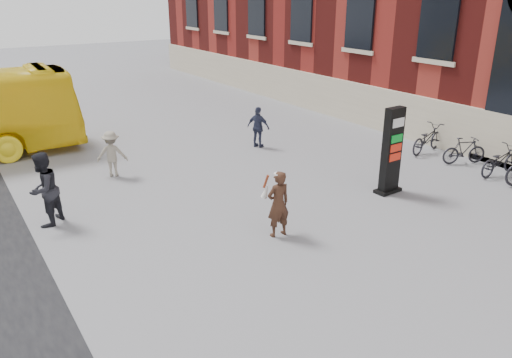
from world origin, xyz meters
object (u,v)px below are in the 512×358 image
pedestrian_b (112,154)px  bike_4 (500,161)px  info_pylon (392,151)px  bike_5 (464,151)px  pedestrian_c (258,127)px  woman (278,203)px  pedestrian_a (44,189)px  bike_6 (427,139)px

pedestrian_b → bike_4: bearing=171.5°
info_pylon → bike_5: size_ratio=1.63×
pedestrian_c → bike_5: size_ratio=0.99×
bike_4 → bike_5: size_ratio=1.17×
woman → pedestrian_a: bearing=-36.6°
pedestrian_b → bike_6: 11.23m
woman → pedestrian_a: (-4.58, 3.73, 0.11)m
woman → bike_4: size_ratio=0.91×
bike_4 → bike_6: bike_6 is taller
woman → pedestrian_b: woman is taller
woman → bike_4: 8.54m
pedestrian_c → bike_6: 6.27m
bike_4 → bike_5: bike_4 is taller
bike_4 → bike_6: bearing=0.6°
info_pylon → bike_6: info_pylon is taller
info_pylon → bike_4: size_ratio=1.40×
pedestrian_b → bike_6: size_ratio=0.76×
info_pylon → bike_4: 4.31m
woman → pedestrian_a: size_ratio=0.87×
bike_5 → bike_6: (0.00, 1.58, 0.04)m
bike_4 → bike_5: 1.31m
pedestrian_b → bike_4: pedestrian_b is taller
pedestrian_b → bike_5: pedestrian_b is taller
info_pylon → bike_4: (4.14, -0.91, -0.80)m
pedestrian_a → pedestrian_c: bearing=154.2°
info_pylon → bike_6: bearing=23.2°
pedestrian_b → bike_6: bearing=-176.0°
pedestrian_b → bike_5: 11.86m
woman → bike_4: woman is taller
pedestrian_b → bike_5: bearing=176.8°
pedestrian_b → bike_4: (10.54, -6.76, -0.26)m
info_pylon → woman: info_pylon is taller
pedestrian_b → bike_4: 12.52m
woman → pedestrian_c: woman is taller
bike_6 → info_pylon: bearing=105.0°
info_pylon → pedestrian_a: 9.54m
info_pylon → woman: bearing=-176.2°
woman → bike_5: 8.57m
info_pylon → woman: size_ratio=1.53×
bike_6 → woman: bearing=95.5°
bike_4 → bike_5: bearing=0.6°
info_pylon → pedestrian_a: size_ratio=1.33×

